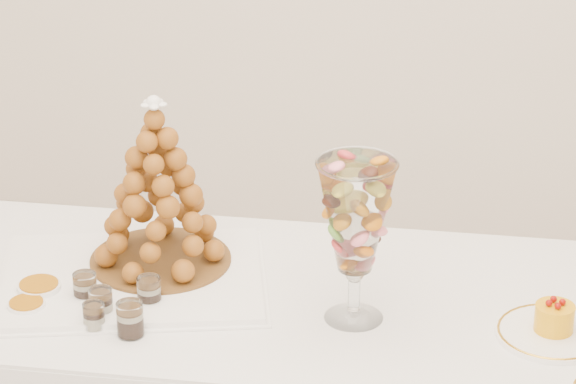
# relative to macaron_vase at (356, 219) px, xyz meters

# --- Properties ---
(lace_tray) EXTENTS (0.68, 0.57, 0.02)m
(lace_tray) POSITION_rel_macaron_vase_xyz_m (-0.52, 0.07, -0.23)
(lace_tray) COLOR white
(lace_tray) RESTS_ON buffet_table
(macaron_vase) EXTENTS (0.17, 0.17, 0.37)m
(macaron_vase) POSITION_rel_macaron_vase_xyz_m (0.00, 0.00, 0.00)
(macaron_vase) COLOR white
(macaron_vase) RESTS_ON buffet_table
(cake_plate) EXTENTS (0.24, 0.24, 0.01)m
(cake_plate) POSITION_rel_macaron_vase_xyz_m (0.43, -0.00, -0.23)
(cake_plate) COLOR white
(cake_plate) RESTS_ON buffet_table
(verrine_a) EXTENTS (0.06, 0.06, 0.07)m
(verrine_a) POSITION_rel_macaron_vase_xyz_m (-0.60, -0.03, -0.20)
(verrine_a) COLOR white
(verrine_a) RESTS_ON buffet_table
(verrine_b) EXTENTS (0.06, 0.06, 0.07)m
(verrine_b) POSITION_rel_macaron_vase_xyz_m (-0.55, -0.10, -0.21)
(verrine_b) COLOR white
(verrine_b) RESTS_ON buffet_table
(verrine_c) EXTENTS (0.07, 0.07, 0.07)m
(verrine_c) POSITION_rel_macaron_vase_xyz_m (-0.45, -0.03, -0.20)
(verrine_c) COLOR white
(verrine_c) RESTS_ON buffet_table
(verrine_d) EXTENTS (0.05, 0.05, 0.06)m
(verrine_d) POSITION_rel_macaron_vase_xyz_m (-0.55, -0.15, -0.21)
(verrine_d) COLOR white
(verrine_d) RESTS_ON buffet_table
(verrine_e) EXTENTS (0.07, 0.07, 0.08)m
(verrine_e) POSITION_rel_macaron_vase_xyz_m (-0.46, -0.16, -0.20)
(verrine_e) COLOR white
(verrine_e) RESTS_ON buffet_table
(ramekin_back) EXTENTS (0.10, 0.10, 0.03)m
(ramekin_back) POSITION_rel_macaron_vase_xyz_m (-0.71, -0.03, -0.23)
(ramekin_back) COLOR white
(ramekin_back) RESTS_ON buffet_table
(ramekin_front) EXTENTS (0.08, 0.08, 0.03)m
(ramekin_front) POSITION_rel_macaron_vase_xyz_m (-0.71, -0.11, -0.23)
(ramekin_front) COLOR white
(ramekin_front) RESTS_ON buffet_table
(croquembouche) EXTENTS (0.34, 0.34, 0.41)m
(croquembouche) POSITION_rel_macaron_vase_xyz_m (-0.47, 0.15, -0.02)
(croquembouche) COLOR brown
(croquembouche) RESTS_ON lace_tray
(mousse_cake) EXTENTS (0.09, 0.09, 0.07)m
(mousse_cake) POSITION_rel_macaron_vase_xyz_m (0.43, 0.00, -0.20)
(mousse_cake) COLOR #EFA40B
(mousse_cake) RESTS_ON cake_plate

